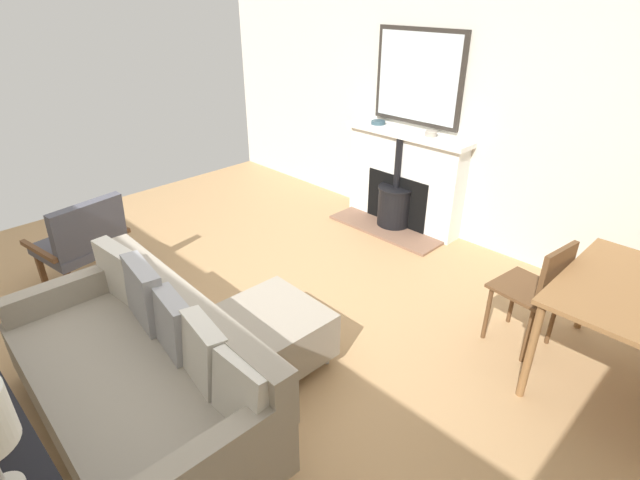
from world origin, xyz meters
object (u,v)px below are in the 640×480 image
mantel_bowl_near (378,122)px  dining_table (637,304)px  fireplace (402,185)px  sofa (143,373)px  dining_chair_near_fireplace (538,287)px  ottoman (275,331)px  mantel_bowl_far (431,133)px  armchair_accent (83,239)px

mantel_bowl_near → dining_table: 3.05m
fireplace → sofa: fireplace is taller
sofa → dining_chair_near_fireplace: size_ratio=2.24×
mantel_bowl_near → dining_table: (1.04, 2.84, -0.40)m
ottoman → dining_table: (-1.38, 1.72, 0.39)m
mantel_bowl_near → mantel_bowl_far: bearing=90.0°
dining_table → dining_chair_near_fireplace: 0.58m
armchair_accent → fireplace: bearing=158.7°
mantel_bowl_near → mantel_bowl_far: mantel_bowl_far is taller
fireplace → dining_table: (1.01, 2.45, 0.19)m
mantel_bowl_far → armchair_accent: bearing=-25.5°
fireplace → dining_chair_near_fireplace: 2.15m
fireplace → dining_table: fireplace is taller
fireplace → dining_chair_near_fireplace: (1.02, 1.89, 0.06)m
mantel_bowl_near → dining_chair_near_fireplace: bearing=65.3°
mantel_bowl_far → armchair_accent: (2.93, -1.40, -0.60)m
dining_table → fireplace: bearing=-112.3°
sofa → dining_table: bearing=140.5°
fireplace → mantel_bowl_near: (-0.03, -0.39, 0.59)m
mantel_bowl_near → armchair_accent: mantel_bowl_near is taller
fireplace → mantel_bowl_far: (-0.03, 0.27, 0.60)m
dining_chair_near_fireplace → sofa: bearing=-30.1°
sofa → ottoman: 0.88m
mantel_bowl_near → dining_chair_near_fireplace: 2.56m
sofa → ottoman: (-0.86, 0.14, -0.10)m
mantel_bowl_near → dining_table: bearing=69.9°
mantel_bowl_near → armchair_accent: size_ratio=0.18×
mantel_bowl_far → fireplace: bearing=-83.5°
fireplace → armchair_accent: size_ratio=1.72×
sofa → armchair_accent: 1.76m
ottoman → mantel_bowl_near: bearing=-155.1°
armchair_accent → dining_table: (-1.89, 3.58, 0.20)m
dining_table → sofa: bearing=-39.5°
mantel_bowl_far → dining_table: size_ratio=0.11×
mantel_bowl_near → dining_chair_near_fireplace: mantel_bowl_near is taller
armchair_accent → dining_chair_near_fireplace: 3.56m
ottoman → armchair_accent: size_ratio=0.84×
ottoman → dining_chair_near_fireplace: dining_chair_near_fireplace is taller
fireplace → ottoman: (2.39, 0.73, -0.20)m
mantel_bowl_far → dining_chair_near_fireplace: bearing=57.2°
fireplace → sofa: (3.25, 0.60, -0.10)m
mantel_bowl_near → ottoman: 2.78m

